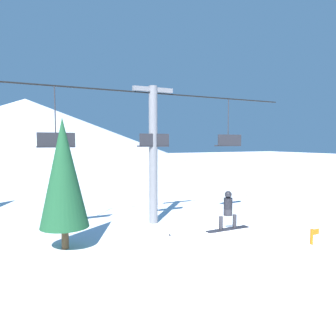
{
  "coord_description": "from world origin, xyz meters",
  "views": [
    {
      "loc": [
        -6.01,
        -7.89,
        4.7
      ],
      "look_at": [
        0.17,
        4.01,
        3.62
      ],
      "focal_mm": 35.0,
      "sensor_mm": 36.0,
      "label": 1
    }
  ],
  "objects_px": {
    "snowboarder": "(228,211)",
    "trail_marker": "(311,252)",
    "snow_ramp": "(241,271)",
    "pine_tree_near": "(63,173)"
  },
  "relations": [
    {
      "from": "snowboarder",
      "to": "trail_marker",
      "type": "height_order",
      "value": "snowboarder"
    },
    {
      "from": "snow_ramp",
      "to": "snowboarder",
      "type": "relative_size",
      "value": 2.04
    },
    {
      "from": "snow_ramp",
      "to": "pine_tree_near",
      "type": "bearing_deg",
      "value": 117.03
    },
    {
      "from": "snowboarder",
      "to": "pine_tree_near",
      "type": "bearing_deg",
      "value": 124.18
    },
    {
      "from": "pine_tree_near",
      "to": "trail_marker",
      "type": "relative_size",
      "value": 3.36
    },
    {
      "from": "snow_ramp",
      "to": "trail_marker",
      "type": "distance_m",
      "value": 3.29
    },
    {
      "from": "snow_ramp",
      "to": "pine_tree_near",
      "type": "distance_m",
      "value": 8.52
    },
    {
      "from": "snow_ramp",
      "to": "snowboarder",
      "type": "distance_m",
      "value": 1.98
    },
    {
      "from": "snow_ramp",
      "to": "pine_tree_near",
      "type": "xyz_separation_m",
      "value": [
        -3.71,
        7.28,
        2.44
      ]
    },
    {
      "from": "snowboarder",
      "to": "pine_tree_near",
      "type": "distance_m",
      "value": 7.42
    }
  ]
}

